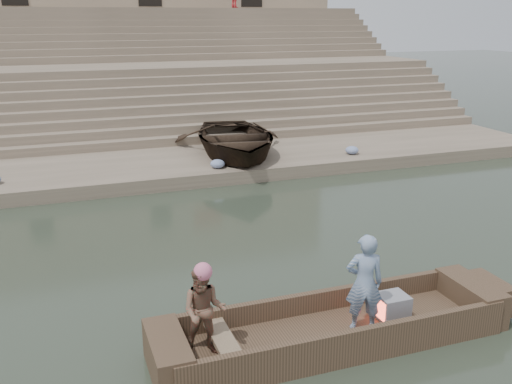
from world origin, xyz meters
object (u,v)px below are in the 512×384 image
television (392,307)px  beached_rowboat (235,139)px  standing_man (364,283)px  rowing_man (204,311)px  main_rowboat (333,336)px

television → beached_rowboat: size_ratio=0.09×
standing_man → rowing_man: bearing=13.3°
main_rowboat → rowing_man: 2.14m
beached_rowboat → main_rowboat: bearing=-91.1°
main_rowboat → television: (1.02, 0.00, 0.31)m
rowing_man → television: 3.05m
television → beached_rowboat: bearing=85.7°
main_rowboat → rowing_man: size_ratio=3.80×
rowing_man → television: size_ratio=2.86×
standing_man → rowing_man: 2.43m
standing_man → television: standing_man is taller
rowing_man → beached_rowboat: size_ratio=0.25×
main_rowboat → rowing_man: bearing=177.8°
standing_man → rowing_man: standing_man is taller
television → main_rowboat: bearing=180.0°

